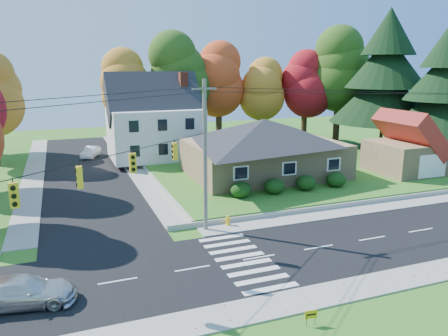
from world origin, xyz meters
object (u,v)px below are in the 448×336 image
(white_car, at_px, (91,152))
(ranch_house, at_px, (264,146))
(silver_sedan, at_px, (23,292))
(fire_hydrant, at_px, (228,221))

(white_car, bearing_deg, ranch_house, -25.86)
(silver_sedan, distance_m, fire_hydrant, 14.00)
(silver_sedan, xyz_separation_m, fire_hydrant, (12.53, 6.24, -0.33))
(silver_sedan, relative_size, fire_hydrant, 6.01)
(silver_sedan, xyz_separation_m, white_car, (5.46, 33.57, -0.04))
(fire_hydrant, bearing_deg, silver_sedan, -153.53)
(white_car, bearing_deg, silver_sedan, -76.75)
(ranch_house, xyz_separation_m, fire_hydrant, (-7.82, -10.59, -2.89))
(ranch_house, height_order, white_car, ranch_house)
(ranch_house, distance_m, fire_hydrant, 13.48)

